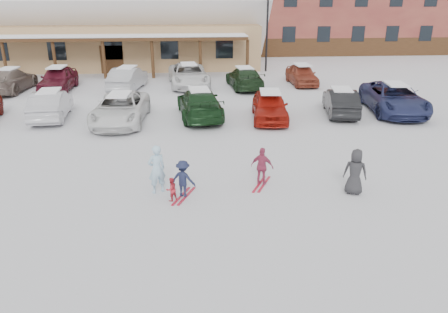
{
  "coord_description": "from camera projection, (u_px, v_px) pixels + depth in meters",
  "views": [
    {
      "loc": [
        -0.75,
        -12.83,
        6.31
      ],
      "look_at": [
        0.3,
        1.0,
        1.0
      ],
      "focal_mm": 35.0,
      "sensor_mm": 36.0,
      "label": 1
    }
  ],
  "objects": [
    {
      "name": "adult_skier",
      "position": [
        157.0,
        169.0,
        14.25
      ],
      "size": [
        0.71,
        0.62,
        1.65
      ],
      "primitive_type": "imported",
      "rotation": [
        0.0,
        0.0,
        3.59
      ],
      "color": "#A8D2E9",
      "rests_on": "ground"
    },
    {
      "name": "ground",
      "position": [
        217.0,
        196.0,
        14.25
      ],
      "size": [
        160.0,
        160.0,
        0.0
      ],
      "primitive_type": "plane",
      "color": "silver",
      "rests_on": "ground"
    },
    {
      "name": "parked_car_12",
      "position": [
        302.0,
        75.0,
        30.84
      ],
      "size": [
        1.8,
        4.17,
        1.4
      ],
      "primitive_type": "imported",
      "rotation": [
        0.0,
        0.0,
        0.04
      ],
      "color": "#9A402A",
      "rests_on": "ground"
    },
    {
      "name": "child_magenta",
      "position": [
        262.0,
        167.0,
        14.86
      ],
      "size": [
        0.86,
        0.63,
        1.35
      ],
      "primitive_type": "imported",
      "rotation": [
        0.0,
        0.0,
        2.7
      ],
      "color": "#A73656",
      "rests_on": "ground"
    },
    {
      "name": "parked_car_2",
      "position": [
        121.0,
        108.0,
        21.9
      ],
      "size": [
        2.64,
        5.37,
        1.47
      ],
      "primitive_type": "imported",
      "rotation": [
        0.0,
        0.0,
        -0.04
      ],
      "color": "white",
      "rests_on": "ground"
    },
    {
      "name": "skis_child_magenta",
      "position": [
        262.0,
        184.0,
        15.09
      ],
      "size": [
        0.78,
        1.35,
        0.03
      ],
      "primitive_type": "cube",
      "rotation": [
        0.0,
        0.0,
        2.7
      ],
      "color": "#AA182D",
      "rests_on": "ground"
    },
    {
      "name": "parked_car_10",
      "position": [
        189.0,
        75.0,
        30.25
      ],
      "size": [
        3.08,
        5.8,
        1.55
      ],
      "primitive_type": "imported",
      "rotation": [
        0.0,
        0.0,
        0.09
      ],
      "color": "white",
      "rests_on": "ground"
    },
    {
      "name": "day_lodge",
      "position": [
        95.0,
        19.0,
        38.24
      ],
      "size": [
        29.12,
        12.5,
        10.38
      ],
      "color": "tan",
      "rests_on": "ground"
    },
    {
      "name": "parked_car_11",
      "position": [
        244.0,
        78.0,
        29.68
      ],
      "size": [
        2.39,
        4.98,
        1.4
      ],
      "primitive_type": "imported",
      "rotation": [
        0.0,
        0.0,
        3.23
      ],
      "color": "#1B321A",
      "rests_on": "ground"
    },
    {
      "name": "parked_car_9",
      "position": [
        128.0,
        79.0,
        29.15
      ],
      "size": [
        2.31,
        4.81,
        1.52
      ],
      "primitive_type": "imported",
      "rotation": [
        0.0,
        0.0,
        2.99
      ],
      "color": "#ACADB2",
      "rests_on": "ground"
    },
    {
      "name": "toddler_red",
      "position": [
        171.0,
        189.0,
        13.83
      ],
      "size": [
        0.48,
        0.46,
        0.79
      ],
      "primitive_type": "imported",
      "rotation": [
        0.0,
        0.0,
        3.74
      ],
      "color": "red",
      "rests_on": "ground"
    },
    {
      "name": "skis_child_navy",
      "position": [
        184.0,
        196.0,
        14.23
      ],
      "size": [
        0.72,
        1.37,
        0.03
      ],
      "primitive_type": "cube",
      "rotation": [
        0.0,
        0.0,
        2.75
      ],
      "color": "#AA182D",
      "rests_on": "ground"
    },
    {
      "name": "parked_car_6",
      "position": [
        394.0,
        98.0,
        23.76
      ],
      "size": [
        3.24,
        5.93,
        1.57
      ],
      "primitive_type": "imported",
      "rotation": [
        0.0,
        0.0,
        -0.11
      ],
      "color": "navy",
      "rests_on": "ground"
    },
    {
      "name": "lamp_post",
      "position": [
        267.0,
        26.0,
        34.83
      ],
      "size": [
        0.5,
        0.25,
        6.33
      ],
      "color": "black",
      "rests_on": "ground"
    },
    {
      "name": "child_navy",
      "position": [
        183.0,
        179.0,
        14.01
      ],
      "size": [
        0.92,
        0.74,
        1.25
      ],
      "primitive_type": "imported",
      "rotation": [
        0.0,
        0.0,
        2.75
      ],
      "color": "#191F3C",
      "rests_on": "ground"
    },
    {
      "name": "conifer_3",
      "position": [
        244.0,
        0.0,
        53.82
      ],
      "size": [
        3.96,
        3.96,
        9.18
      ],
      "color": "black",
      "rests_on": "ground"
    },
    {
      "name": "parked_car_7",
      "position": [
        10.0,
        80.0,
        28.68
      ],
      "size": [
        2.41,
        5.29,
        1.5
      ],
      "primitive_type": "imported",
      "rotation": [
        0.0,
        0.0,
        3.08
      ],
      "color": "gray",
      "rests_on": "ground"
    },
    {
      "name": "parked_car_5",
      "position": [
        341.0,
        102.0,
        23.38
      ],
      "size": [
        2.15,
        4.38,
        1.38
      ],
      "primitive_type": "imported",
      "rotation": [
        0.0,
        0.0,
        2.97
      ],
      "color": "black",
      "rests_on": "ground"
    },
    {
      "name": "bystander_dark",
      "position": [
        355.0,
        172.0,
        14.18
      ],
      "size": [
        0.88,
        0.74,
        1.54
      ],
      "primitive_type": "imported",
      "rotation": [
        0.0,
        0.0,
        2.76
      ],
      "color": "#2A2A2D",
      "rests_on": "ground"
    },
    {
      "name": "parked_car_1",
      "position": [
        51.0,
        105.0,
        22.63
      ],
      "size": [
        1.96,
        4.57,
        1.46
      ],
      "primitive_type": "imported",
      "rotation": [
        0.0,
        0.0,
        3.23
      ],
      "color": "#B7B7BD",
      "rests_on": "ground"
    },
    {
      "name": "parked_car_4",
      "position": [
        270.0,
        106.0,
        22.43
      ],
      "size": [
        2.19,
        4.49,
        1.48
      ],
      "primitive_type": "imported",
      "rotation": [
        0.0,
        0.0,
        -0.11
      ],
      "color": "#A7190F",
      "rests_on": "ground"
    },
    {
      "name": "parked_car_3",
      "position": [
        200.0,
        104.0,
        22.8
      ],
      "size": [
        2.57,
        5.31,
        1.49
      ],
      "primitive_type": "imported",
      "rotation": [
        0.0,
        0.0,
        3.24
      ],
      "color": "#143316",
      "rests_on": "ground"
    },
    {
      "name": "parked_car_8",
      "position": [
        58.0,
        79.0,
        28.96
      ],
      "size": [
        1.89,
        4.62,
        1.57
      ],
      "primitive_type": "imported",
      "rotation": [
        0.0,
        0.0,
        -0.01
      ],
      "color": "maroon",
      "rests_on": "ground"
    }
  ]
}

